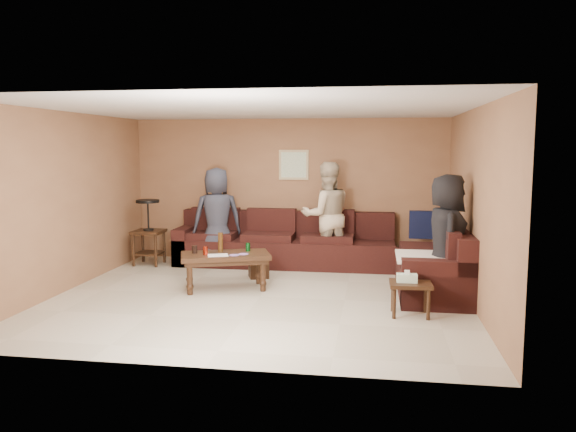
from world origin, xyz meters
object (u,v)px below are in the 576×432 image
object	(u,v)px
person_left	(217,217)
person_right	(447,238)
side_table_right	(410,286)
sectional_sofa	(329,254)
end_table_left	(149,231)
coffee_table	(225,259)
person_middle	(327,216)
waste_bin	(259,266)

from	to	relation	value
person_left	person_right	size ratio (longest dim) A/B	1.01
side_table_right	sectional_sofa	bearing A→B (deg)	118.40
end_table_left	person_left	size ratio (longest dim) A/B	0.67
coffee_table	end_table_left	distance (m)	2.27
person_middle	side_table_right	bearing A→B (deg)	95.86
sectional_sofa	person_left	size ratio (longest dim) A/B	2.78
side_table_right	person_right	xyz separation A→B (m)	(0.50, 0.76, 0.47)
person_left	person_middle	bearing A→B (deg)	161.46
coffee_table	person_middle	distance (m)	2.12
waste_bin	person_middle	size ratio (longest dim) A/B	0.19
end_table_left	waste_bin	xyz separation A→B (m)	(2.06, -0.68, -0.41)
side_table_right	person_right	size ratio (longest dim) A/B	0.33
side_table_right	person_left	world-z (taller)	person_left
person_middle	waste_bin	bearing A→B (deg)	21.01
end_table_left	side_table_right	bearing A→B (deg)	-28.87
person_right	end_table_left	bearing A→B (deg)	69.91
person_middle	person_left	bearing A→B (deg)	-16.15
sectional_sofa	end_table_left	size ratio (longest dim) A/B	4.16
person_left	person_right	xyz separation A→B (m)	(3.55, -1.63, -0.00)
waste_bin	person_left	xyz separation A→B (m)	(-0.86, 0.73, 0.66)
end_table_left	person_left	bearing A→B (deg)	2.32
person_right	waste_bin	bearing A→B (deg)	69.73
sectional_sofa	person_middle	distance (m)	0.71
person_left	person_right	distance (m)	3.91
person_left	coffee_table	bearing A→B (deg)	87.48
sectional_sofa	side_table_right	world-z (taller)	sectional_sofa
waste_bin	person_left	bearing A→B (deg)	139.82
waste_bin	sectional_sofa	bearing A→B (deg)	21.22
person_left	person_middle	size ratio (longest dim) A/B	0.95
sectional_sofa	waste_bin	bearing A→B (deg)	-158.78
side_table_right	person_middle	world-z (taller)	person_middle
side_table_right	person_right	distance (m)	1.03
coffee_table	person_left	xyz separation A→B (m)	(-0.54, 1.49, 0.40)
side_table_right	person_left	bearing A→B (deg)	141.87
end_table_left	coffee_table	bearing A→B (deg)	-39.74
side_table_right	person_right	bearing A→B (deg)	56.56
waste_bin	coffee_table	bearing A→B (deg)	-112.63
side_table_right	waste_bin	bearing A→B (deg)	142.71
person_left	person_middle	world-z (taller)	person_middle
waste_bin	person_middle	xyz separation A→B (m)	(0.98, 0.85, 0.71)
waste_bin	person_right	bearing A→B (deg)	-18.59
sectional_sofa	end_table_left	distance (m)	3.15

